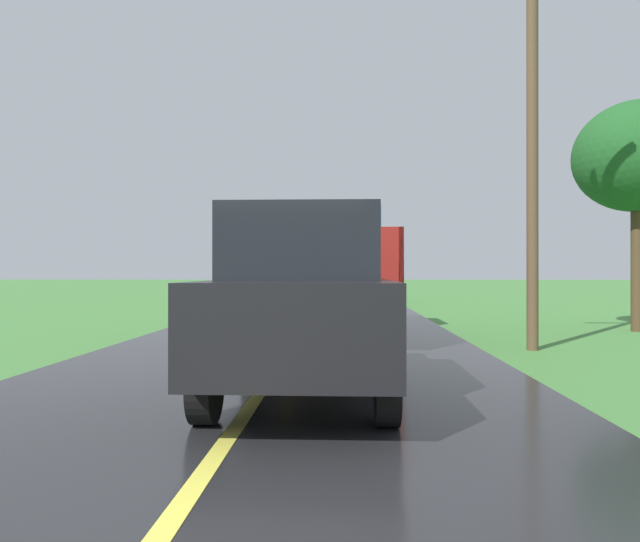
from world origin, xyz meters
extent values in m
cube|color=#2D2D30|center=(0.68, 10.40, 0.68)|extent=(0.90, 5.51, 0.24)
cube|color=brown|center=(0.68, 10.40, 0.88)|extent=(2.30, 5.80, 0.20)
cube|color=#1E479E|center=(0.68, 12.35, 1.93)|extent=(2.10, 1.90, 1.90)
cube|color=black|center=(0.68, 13.31, 2.26)|extent=(1.78, 0.02, 0.76)
cube|color=maroon|center=(-0.43, 9.43, 1.53)|extent=(0.08, 3.85, 1.10)
cube|color=maroon|center=(1.79, 9.43, 1.53)|extent=(0.08, 3.85, 1.10)
cube|color=maroon|center=(0.68, 7.54, 1.53)|extent=(2.30, 0.08, 1.10)
cube|color=maroon|center=(0.68, 11.31, 1.53)|extent=(2.30, 0.08, 1.10)
cylinder|color=black|center=(-0.37, 12.20, 0.58)|extent=(0.28, 1.00, 1.00)
cylinder|color=black|center=(1.73, 12.20, 0.58)|extent=(0.28, 1.00, 1.00)
cylinder|color=black|center=(-0.37, 8.81, 0.58)|extent=(0.28, 1.00, 1.00)
cylinder|color=black|center=(1.73, 8.81, 0.58)|extent=(0.28, 1.00, 1.00)
ellipsoid|color=#94C427|center=(1.45, 10.40, 1.49)|extent=(0.46, 0.50, 0.51)
ellipsoid|color=#8EB526|center=(0.71, 8.21, 1.15)|extent=(0.54, 0.57, 0.48)
ellipsoid|color=#8EB635|center=(-0.02, 10.85, 1.14)|extent=(0.54, 0.65, 0.36)
ellipsoid|color=#8EBA33|center=(1.51, 10.00, 1.47)|extent=(0.46, 0.53, 0.49)
ellipsoid|color=#88B129|center=(0.24, 10.43, 1.77)|extent=(0.50, 0.48, 0.51)
ellipsoid|color=#9BBD36|center=(0.13, 10.58, 1.17)|extent=(0.52, 0.64, 0.50)
ellipsoid|color=#9EB825|center=(0.97, 7.87, 1.17)|extent=(0.54, 0.59, 0.46)
ellipsoid|color=#87C225|center=(0.37, 10.38, 1.47)|extent=(0.41, 0.48, 0.42)
ellipsoid|color=#9EB035|center=(0.43, 8.93, 1.18)|extent=(0.49, 0.58, 0.38)
ellipsoid|color=#96B31F|center=(0.84, 8.82, 1.46)|extent=(0.52, 0.57, 0.49)
ellipsoid|color=#87C235|center=(0.89, 8.74, 1.47)|extent=(0.54, 0.52, 0.39)
ellipsoid|color=#9CB923|center=(0.28, 8.30, 1.49)|extent=(0.50, 0.56, 0.51)
cube|color=#2D2D30|center=(0.67, 25.00, 0.68)|extent=(0.90, 5.51, 0.24)
cube|color=brown|center=(0.67, 25.00, 0.88)|extent=(2.30, 5.80, 0.20)
cube|color=silver|center=(0.67, 26.95, 1.93)|extent=(2.10, 1.90, 1.90)
cube|color=black|center=(0.67, 27.90, 2.26)|extent=(1.78, 0.02, 0.76)
cube|color=brown|center=(-0.44, 24.02, 1.53)|extent=(0.08, 3.85, 1.10)
cube|color=brown|center=(1.78, 24.02, 1.53)|extent=(0.08, 3.85, 1.10)
cube|color=brown|center=(0.67, 22.14, 1.53)|extent=(2.30, 0.08, 1.10)
cube|color=brown|center=(0.67, 25.91, 1.53)|extent=(2.30, 0.08, 1.10)
cylinder|color=black|center=(-0.38, 26.80, 0.58)|extent=(0.28, 1.00, 1.00)
cylinder|color=black|center=(1.72, 26.80, 0.58)|extent=(0.28, 1.00, 1.00)
cylinder|color=black|center=(-0.38, 23.40, 0.58)|extent=(0.28, 1.00, 1.00)
cylinder|color=black|center=(1.72, 23.40, 0.58)|extent=(0.28, 1.00, 1.00)
ellipsoid|color=#8CB71E|center=(0.98, 25.60, 1.44)|extent=(0.51, 0.57, 0.46)
ellipsoid|color=#8AC124|center=(0.14, 23.20, 1.46)|extent=(0.49, 0.48, 0.40)
ellipsoid|color=#9EC231|center=(0.67, 23.95, 1.51)|extent=(0.42, 0.42, 0.51)
ellipsoid|color=#91C01E|center=(1.45, 22.53, 1.19)|extent=(0.48, 0.51, 0.46)
ellipsoid|color=#88B72A|center=(1.39, 23.88, 1.52)|extent=(0.47, 0.60, 0.43)
ellipsoid|color=#95BE24|center=(-0.10, 23.38, 1.49)|extent=(0.48, 0.57, 0.38)
ellipsoid|color=#8EB435|center=(1.10, 22.88, 1.46)|extent=(0.42, 0.49, 0.38)
ellipsoid|color=#9BB124|center=(1.07, 24.88, 1.49)|extent=(0.57, 0.63, 0.51)
ellipsoid|color=#8DBE34|center=(0.73, 24.03, 1.15)|extent=(0.48, 0.48, 0.47)
ellipsoid|color=#88BA1F|center=(-0.20, 23.68, 1.17)|extent=(0.50, 0.46, 0.38)
ellipsoid|color=#9AB927|center=(0.96, 24.23, 1.14)|extent=(0.60, 0.75, 0.38)
cylinder|color=brown|center=(4.21, 8.79, 3.42)|extent=(0.20, 0.20, 6.85)
cylinder|color=#4C3823|center=(7.67, 12.10, 1.46)|extent=(0.28, 0.28, 2.91)
ellipsoid|color=#1E5623|center=(7.67, 12.10, 4.05)|extent=(2.84, 2.84, 2.55)
cube|color=black|center=(0.49, 4.67, 0.90)|extent=(1.70, 4.10, 0.80)
cube|color=black|center=(0.49, 4.47, 1.65)|extent=(1.44, 2.05, 0.70)
cylinder|color=black|center=(-0.28, 5.94, 0.40)|extent=(0.20, 0.64, 0.64)
cylinder|color=black|center=(1.26, 5.94, 0.40)|extent=(0.20, 0.64, 0.64)
cylinder|color=black|center=(-0.28, 3.40, 0.40)|extent=(0.20, 0.64, 0.64)
cylinder|color=black|center=(1.26, 3.40, 0.40)|extent=(0.20, 0.64, 0.64)
camera|label=1|loc=(0.90, -1.43, 1.38)|focal=32.19mm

